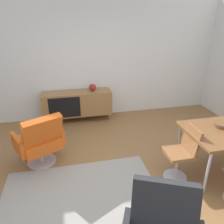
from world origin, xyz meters
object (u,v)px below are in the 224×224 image
object	(u,v)px
vase_cobalt	(92,87)
wooden_bowl_on_table	(223,125)
dining_chair_near_window	(182,151)
sideboard	(77,103)
lounge_chair_red	(40,140)

from	to	relation	value
vase_cobalt	wooden_bowl_on_table	distance (m)	2.85
wooden_bowl_on_table	dining_chair_near_window	xyz separation A→B (m)	(-0.71, -0.12, -0.30)
sideboard	lounge_chair_red	bearing A→B (deg)	-114.26
lounge_chair_red	vase_cobalt	bearing A→B (deg)	55.54
vase_cobalt	lounge_chair_red	bearing A→B (deg)	-124.46
sideboard	lounge_chair_red	xyz separation A→B (m)	(-0.72, -1.59, 0.03)
sideboard	wooden_bowl_on_table	world-z (taller)	wooden_bowl_on_table
sideboard	vase_cobalt	size ratio (longest dim) A/B	9.51
dining_chair_near_window	sideboard	bearing A→B (deg)	119.92
lounge_chair_red	sideboard	bearing A→B (deg)	65.74
vase_cobalt	lounge_chair_red	world-z (taller)	lounge_chair_red
dining_chair_near_window	vase_cobalt	bearing A→B (deg)	112.70
sideboard	dining_chair_near_window	world-z (taller)	dining_chair_near_window
vase_cobalt	lounge_chair_red	distance (m)	1.96
wooden_bowl_on_table	lounge_chair_red	bearing A→B (deg)	166.21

